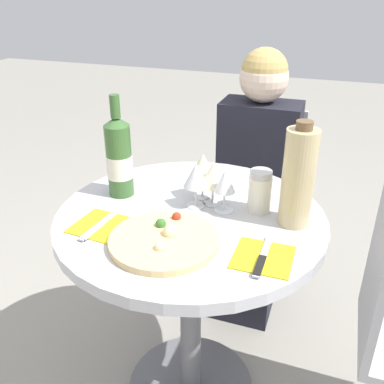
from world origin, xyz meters
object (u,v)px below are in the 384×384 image
(chair_behind_diner, at_px, (257,205))
(pizza_large, at_px, (164,240))
(seated_diner, at_px, (253,195))
(tall_carafe, at_px, (298,178))
(wine_bottle, at_px, (119,157))
(dining_table, at_px, (191,261))

(chair_behind_diner, xyz_separation_m, pizza_large, (-0.08, -0.94, 0.36))
(seated_diner, relative_size, pizza_large, 3.92)
(seated_diner, distance_m, pizza_large, 0.85)
(pizza_large, bearing_deg, chair_behind_diner, 84.99)
(tall_carafe, bearing_deg, wine_bottle, 179.79)
(seated_diner, height_order, wine_bottle, seated_diner)
(chair_behind_diner, xyz_separation_m, seated_diner, (-0.00, -0.13, 0.12))
(seated_diner, relative_size, wine_bottle, 3.53)
(dining_table, xyz_separation_m, chair_behind_diner, (0.07, 0.76, -0.17))
(dining_table, xyz_separation_m, pizza_large, (-0.01, -0.18, 0.19))
(dining_table, relative_size, chair_behind_diner, 0.93)
(dining_table, bearing_deg, wine_bottle, 169.26)
(chair_behind_diner, height_order, seated_diner, seated_diner)
(dining_table, xyz_separation_m, tall_carafe, (0.30, 0.05, 0.33))
(seated_diner, xyz_separation_m, pizza_large, (-0.08, -0.81, 0.24))
(chair_behind_diner, height_order, wine_bottle, wine_bottle)
(seated_diner, bearing_deg, dining_table, 83.52)
(seated_diner, relative_size, tall_carafe, 3.79)
(seated_diner, bearing_deg, wine_bottle, 60.02)
(dining_table, distance_m, wine_bottle, 0.41)
(chair_behind_diner, bearing_deg, dining_table, 84.64)
(chair_behind_diner, bearing_deg, wine_bottle, 64.84)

